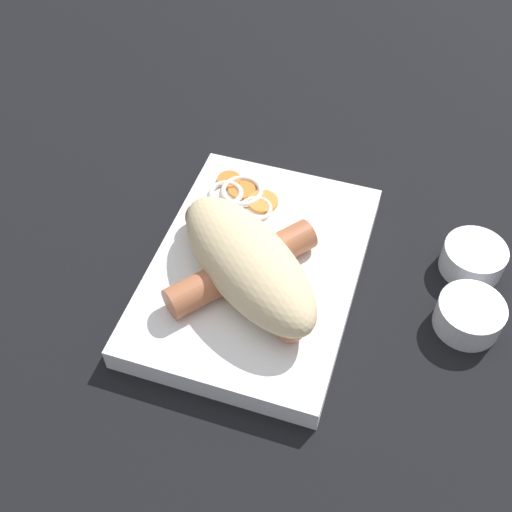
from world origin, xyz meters
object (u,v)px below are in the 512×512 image
condiment_cup_near (469,316)px  condiment_cup_far (473,260)px  bread_roll (246,262)px  food_tray (256,272)px  sausage (242,268)px

condiment_cup_near → condiment_cup_far: 0.06m
bread_roll → condiment_cup_far: bread_roll is taller
bread_roll → condiment_cup_near: bread_roll is taller
food_tray → bread_roll: size_ratio=1.42×
food_tray → condiment_cup_near: bearing=92.9°
condiment_cup_near → condiment_cup_far: same height
food_tray → condiment_cup_far: (-0.07, 0.18, 0.00)m
sausage → bread_roll: bearing=58.0°
sausage → condiment_cup_far: (-0.09, 0.18, -0.02)m
bread_roll → condiment_cup_near: (-0.03, 0.18, -0.04)m
bread_roll → food_tray: bearing=176.2°
condiment_cup_far → condiment_cup_near: bearing=2.9°
food_tray → condiment_cup_near: condiment_cup_near is taller
bread_roll → condiment_cup_far: size_ratio=3.07×
food_tray → sausage: sausage is taller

